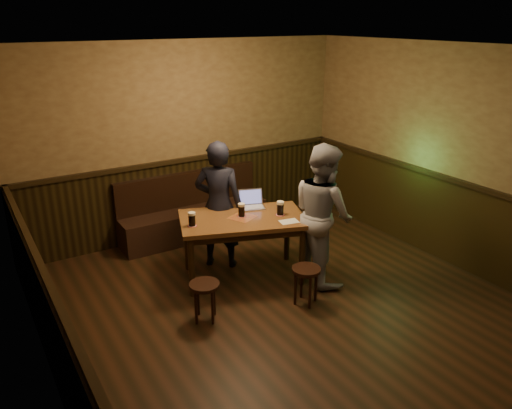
{
  "coord_description": "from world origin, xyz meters",
  "views": [
    {
      "loc": [
        -2.87,
        -3.55,
        3.09
      ],
      "look_at": [
        0.06,
        1.19,
        0.97
      ],
      "focal_mm": 35.0,
      "sensor_mm": 36.0,
      "label": 1
    }
  ],
  "objects": [
    {
      "name": "pint_right",
      "position": [
        0.37,
        1.12,
        0.89
      ],
      "size": [
        0.11,
        0.11,
        0.18
      ],
      "color": "maroon",
      "rests_on": "pub_table"
    },
    {
      "name": "person_grey",
      "position": [
        0.74,
        0.76,
        0.86
      ],
      "size": [
        0.75,
        0.91,
        1.72
      ],
      "primitive_type": "imported",
      "rotation": [
        0.0,
        0.0,
        1.45
      ],
      "color": "gray",
      "rests_on": "ground"
    },
    {
      "name": "pint_left",
      "position": [
        -0.7,
        1.37,
        0.89
      ],
      "size": [
        0.11,
        0.11,
        0.17
      ],
      "color": "maroon",
      "rests_on": "pub_table"
    },
    {
      "name": "person_suit",
      "position": [
        -0.16,
        1.74,
        0.84
      ],
      "size": [
        0.73,
        0.7,
        1.67
      ],
      "primitive_type": "imported",
      "rotation": [
        0.0,
        0.0,
        2.46
      ],
      "color": "black",
      "rests_on": "ground"
    },
    {
      "name": "menu",
      "position": [
        0.33,
        0.89,
        0.8
      ],
      "size": [
        0.24,
        0.19,
        0.0
      ],
      "primitive_type": "cube",
      "rotation": [
        0.0,
        0.0,
        -0.19
      ],
      "color": "silver",
      "rests_on": "pub_table"
    },
    {
      "name": "stool_right",
      "position": [
        0.22,
        0.38,
        0.35
      ],
      "size": [
        0.4,
        0.4,
        0.44
      ],
      "rotation": [
        0.0,
        0.0,
        -0.25
      ],
      "color": "black",
      "rests_on": "ground"
    },
    {
      "name": "pub_table",
      "position": [
        -0.07,
        1.29,
        0.7
      ],
      "size": [
        1.7,
        1.31,
        0.81
      ],
      "rotation": [
        0.0,
        0.0,
        -0.34
      ],
      "color": "brown",
      "rests_on": "ground"
    },
    {
      "name": "laptop",
      "position": [
        0.21,
        1.54,
        0.86
      ],
      "size": [
        0.37,
        0.33,
        0.22
      ],
      "rotation": [
        0.0,
        0.0,
        -0.34
      ],
      "color": "silver",
      "rests_on": "pub_table"
    },
    {
      "name": "room",
      "position": [
        0.0,
        0.22,
        1.2
      ],
      "size": [
        5.04,
        6.04,
        2.84
      ],
      "color": "black",
      "rests_on": "ground"
    },
    {
      "name": "pint_mid",
      "position": [
        -0.06,
        1.32,
        0.89
      ],
      "size": [
        0.11,
        0.11,
        0.17
      ],
      "color": "maroon",
      "rests_on": "pub_table"
    },
    {
      "name": "stool_left",
      "position": [
        -0.9,
        0.68,
        0.35
      ],
      "size": [
        0.39,
        0.39,
        0.44
      ],
      "rotation": [
        0.0,
        0.0,
        0.23
      ],
      "color": "black",
      "rests_on": "ground"
    },
    {
      "name": "bench",
      "position": [
        -0.07,
        2.75,
        0.31
      ],
      "size": [
        2.2,
        0.5,
        0.95
      ],
      "color": "black",
      "rests_on": "ground"
    }
  ]
}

